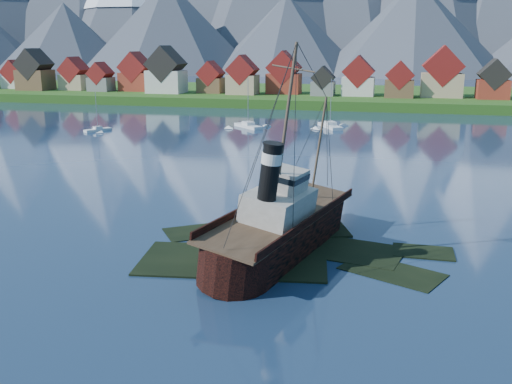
% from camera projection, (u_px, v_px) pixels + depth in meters
% --- Properties ---
extents(ground, '(1400.00, 1400.00, 0.00)m').
position_uv_depth(ground, '(268.00, 257.00, 56.46)').
color(ground, '#192C47').
rests_on(ground, ground).
extents(shoal, '(31.71, 21.24, 1.14)m').
position_uv_depth(shoal, '(290.00, 254.00, 58.16)').
color(shoal, black).
rests_on(shoal, ground).
extents(shore_bank, '(600.00, 80.00, 3.20)m').
position_uv_depth(shore_bank, '(366.00, 100.00, 216.29)').
color(shore_bank, '#264D16').
rests_on(shore_bank, ground).
extents(seawall, '(600.00, 2.50, 2.00)m').
position_uv_depth(seawall, '(359.00, 111.00, 180.56)').
color(seawall, '#3F3D38').
rests_on(seawall, ground).
extents(town, '(250.96, 16.69, 17.30)m').
position_uv_depth(town, '(271.00, 77.00, 204.92)').
color(town, maroon).
rests_on(town, ground).
extents(tugboat_wreck, '(6.43, 27.71, 21.96)m').
position_uv_depth(tugboat_wreck, '(281.00, 222.00, 58.31)').
color(tugboat_wreck, black).
rests_on(tugboat_wreck, ground).
extents(sailboat_b, '(4.95, 6.71, 9.86)m').
position_uv_depth(sailboat_b, '(98.00, 130.00, 138.57)').
color(sailboat_b, silver).
rests_on(sailboat_b, ground).
extents(sailboat_c, '(8.90, 8.84, 12.94)m').
position_uv_depth(sailboat_c, '(248.00, 127.00, 144.31)').
color(sailboat_c, silver).
rests_on(sailboat_c, ground).
extents(sailboat_e, '(7.53, 11.04, 12.78)m').
position_uv_depth(sailboat_e, '(330.00, 127.00, 144.50)').
color(sailboat_e, silver).
rests_on(sailboat_e, ground).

